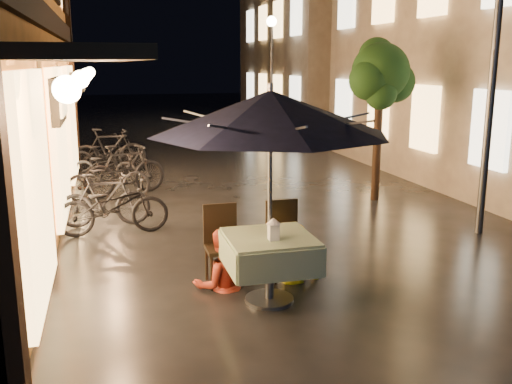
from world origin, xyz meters
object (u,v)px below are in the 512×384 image
object	(u,v)px
streetlamp_near	(495,46)
bicycle_0	(113,206)
person_orange	(220,230)
table_lantern	(274,228)
patio_umbrella	(270,113)
cafe_table	(270,252)
person_yellow	(292,226)

from	to	relation	value
streetlamp_near	bicycle_0	xyz separation A→B (m)	(-5.67, 1.41, -2.46)
person_orange	bicycle_0	size ratio (longest dim) A/B	0.82
table_lantern	patio_umbrella	bearing A→B (deg)	90.00
person_orange	streetlamp_near	bearing A→B (deg)	-170.25
cafe_table	person_yellow	xyz separation A→B (m)	(0.45, 0.56, 0.12)
cafe_table	person_yellow	bearing A→B (deg)	51.13
cafe_table	person_yellow	size ratio (longest dim) A/B	0.70
streetlamp_near	table_lantern	size ratio (longest dim) A/B	16.92
patio_umbrella	person_orange	world-z (taller)	patio_umbrella
cafe_table	patio_umbrella	size ratio (longest dim) A/B	0.38
table_lantern	person_orange	size ratio (longest dim) A/B	0.18
table_lantern	bicycle_0	size ratio (longest dim) A/B	0.14
bicycle_0	person_orange	bearing A→B (deg)	-156.30
streetlamp_near	bicycle_0	world-z (taller)	streetlamp_near
streetlamp_near	cafe_table	xyz separation A→B (m)	(-4.00, -1.73, -2.33)
cafe_table	patio_umbrella	distance (m)	1.56
bicycle_0	streetlamp_near	bearing A→B (deg)	-105.68
cafe_table	patio_umbrella	xyz separation A→B (m)	(0.00, -0.00, 1.56)
patio_umbrella	table_lantern	bearing A→B (deg)	-90.00
person_orange	person_yellow	world-z (taller)	person_orange
person_yellow	patio_umbrella	bearing A→B (deg)	49.58
cafe_table	patio_umbrella	world-z (taller)	patio_umbrella
patio_umbrella	person_yellow	world-z (taller)	patio_umbrella
streetlamp_near	person_yellow	xyz separation A→B (m)	(-3.55, -1.17, -2.21)
patio_umbrella	bicycle_0	bearing A→B (deg)	118.07
person_yellow	bicycle_0	distance (m)	3.35
person_orange	bicycle_0	xyz separation A→B (m)	(-1.22, 2.57, -0.26)
cafe_table	person_yellow	distance (m)	0.72
patio_umbrella	person_orange	size ratio (longest dim) A/B	1.84
cafe_table	person_orange	size ratio (longest dim) A/B	0.70
person_orange	person_yellow	bearing A→B (deg)	174.27
bicycle_0	cafe_table	bearing A→B (deg)	-153.67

